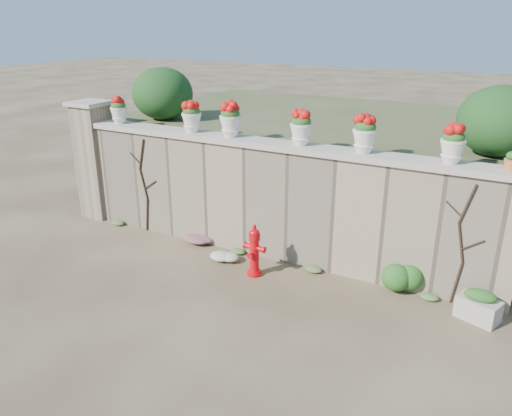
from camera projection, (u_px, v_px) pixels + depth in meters
The scene contains 21 objects.
ground at pixel (217, 298), 7.71m from camera, with size 80.00×80.00×0.00m, color #483724.
stone_wall at pixel (270, 202), 8.84m from camera, with size 8.00×0.40×2.00m, color gray.
wall_cap at pixel (270, 144), 8.47m from camera, with size 8.10×0.52×0.10m, color #C0B5A3.
gate_pillar at pixel (96, 159), 10.58m from camera, with size 0.72×0.72×2.48m.
raised_fill at pixel (332, 160), 11.47m from camera, with size 9.00×6.00×2.00m, color #384C23.
back_shrub_left at pixel (163, 94), 10.70m from camera, with size 1.30×1.30×1.10m, color #143814.
back_shrub_right at pixel (500, 121), 7.77m from camera, with size 1.30×1.30×1.10m, color #143814.
vine_left at pixel (144, 184), 9.84m from camera, with size 0.60×0.04×1.91m.
vine_right at pixel (462, 243), 7.23m from camera, with size 0.60×0.04×1.91m.
fire_hydrant at pixel (254, 250), 8.26m from camera, with size 0.39×0.28×0.90m.
planter_box at pixel (479, 306), 7.08m from camera, with size 0.65×0.50×0.48m.
green_shrub at pixel (403, 275), 7.79m from camera, with size 0.62×0.56×0.59m, color #1E5119.
magenta_clump at pixel (199, 238), 9.56m from camera, with size 0.80×0.53×0.21m, color #B22367.
white_flowers at pixel (226, 256), 8.85m from camera, with size 0.55×0.44×0.20m, color white.
urn_pot_0 at pixel (119, 110), 9.85m from camera, with size 0.33×0.33×0.52m.
urn_pot_1 at pixel (192, 117), 9.06m from camera, with size 0.36×0.36×0.56m.
urn_pot_2 at pixel (230, 120), 8.69m from camera, with size 0.38×0.38×0.59m.
urn_pot_3 at pixel (301, 128), 8.10m from camera, with size 0.36×0.36×0.57m.
urn_pot_4 at pixel (365, 134), 7.63m from camera, with size 0.38×0.38×0.59m.
urn_pot_5 at pixel (453, 144), 7.07m from camera, with size 0.35×0.35×0.55m.
terracotta_pot at pixel (512, 162), 6.78m from camera, with size 0.21×0.21×0.26m.
Camera 1 is at (3.71, -5.63, 4.02)m, focal length 35.00 mm.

